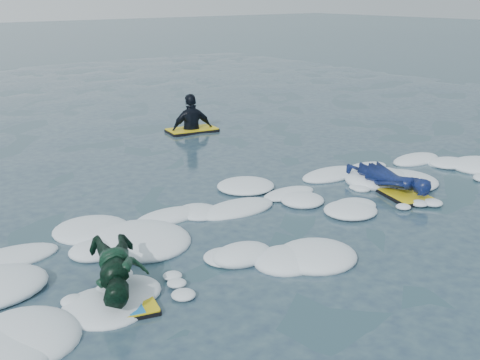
{
  "coord_description": "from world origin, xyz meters",
  "views": [
    {
      "loc": [
        -4.7,
        -5.37,
        3.18
      ],
      "look_at": [
        0.71,
        1.6,
        0.39
      ],
      "focal_mm": 45.0,
      "sensor_mm": 36.0,
      "label": 1
    }
  ],
  "objects": [
    {
      "name": "prone_woman_unit",
      "position": [
        3.0,
        0.52,
        0.21
      ],
      "size": [
        0.88,
        1.67,
        0.42
      ],
      "rotation": [
        0.0,
        0.0,
        1.27
      ],
      "color": "black",
      "rests_on": "ground"
    },
    {
      "name": "ground",
      "position": [
        0.0,
        0.0,
        0.0
      ],
      "size": [
        120.0,
        120.0,
        0.0
      ],
      "primitive_type": "plane",
      "color": "#1A323F",
      "rests_on": "ground"
    },
    {
      "name": "waiting_rider_unit",
      "position": [
        2.85,
        6.2,
        0.03
      ],
      "size": [
        1.26,
        0.83,
        1.75
      ],
      "rotation": [
        0.0,
        0.0,
        -0.17
      ],
      "color": "black",
      "rests_on": "ground"
    },
    {
      "name": "prone_child_unit",
      "position": [
        -2.12,
        0.08,
        0.27
      ],
      "size": [
        1.16,
        1.49,
        0.53
      ],
      "rotation": [
        0.0,
        0.0,
        1.32
      ],
      "color": "black",
      "rests_on": "ground"
    },
    {
      "name": "foam_band",
      "position": [
        0.0,
        1.03,
        0.0
      ],
      "size": [
        12.0,
        3.1,
        0.3
      ],
      "primitive_type": null,
      "color": "white",
      "rests_on": "ground"
    }
  ]
}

